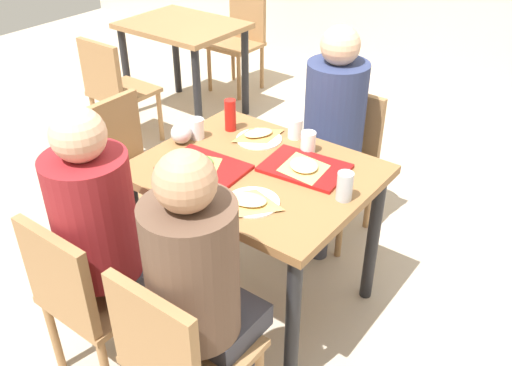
% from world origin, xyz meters
% --- Properties ---
extents(ground_plane, '(10.00, 10.00, 0.02)m').
position_xyz_m(ground_plane, '(0.00, 0.00, -0.01)').
color(ground_plane, '#B7A893').
extents(main_table, '(1.01, 0.82, 0.77)m').
position_xyz_m(main_table, '(0.00, 0.00, 0.66)').
color(main_table, olive).
rests_on(main_table, ground_plane).
extents(chair_near_left, '(0.40, 0.40, 0.83)m').
position_xyz_m(chair_near_left, '(-0.25, -0.79, 0.48)').
color(chair_near_left, '#9E7247').
rests_on(chair_near_left, ground_plane).
extents(chair_near_right, '(0.40, 0.40, 0.83)m').
position_xyz_m(chair_near_right, '(0.25, -0.79, 0.48)').
color(chair_near_right, '#9E7247').
rests_on(chair_near_right, ground_plane).
extents(chair_far_side, '(0.40, 0.40, 0.83)m').
position_xyz_m(chair_far_side, '(0.00, 0.79, 0.48)').
color(chair_far_side, '#9E7247').
rests_on(chair_far_side, ground_plane).
extents(chair_left_end, '(0.40, 0.40, 0.83)m').
position_xyz_m(chair_left_end, '(-0.89, 0.00, 0.48)').
color(chair_left_end, '#9E7247').
rests_on(chair_left_end, ground_plane).
extents(person_in_red, '(0.32, 0.42, 1.24)m').
position_xyz_m(person_in_red, '(-0.25, -0.65, 0.73)').
color(person_in_red, '#383842').
rests_on(person_in_red, ground_plane).
extents(person_in_brown_jacket, '(0.32, 0.42, 1.24)m').
position_xyz_m(person_in_brown_jacket, '(0.25, -0.65, 0.73)').
color(person_in_brown_jacket, '#383842').
rests_on(person_in_brown_jacket, ground_plane).
extents(person_far_side, '(0.32, 0.42, 1.24)m').
position_xyz_m(person_far_side, '(-0.00, 0.65, 0.73)').
color(person_far_side, '#383842').
rests_on(person_far_side, ground_plane).
extents(tray_red_near, '(0.38, 0.28, 0.02)m').
position_xyz_m(tray_red_near, '(-0.18, -0.14, 0.78)').
color(tray_red_near, '#B21414').
rests_on(tray_red_near, main_table).
extents(tray_red_far, '(0.38, 0.29, 0.02)m').
position_xyz_m(tray_red_far, '(0.18, 0.12, 0.78)').
color(tray_red_far, '#B21414').
rests_on(tray_red_far, main_table).
extents(paper_plate_center, '(0.22, 0.22, 0.01)m').
position_xyz_m(paper_plate_center, '(-0.15, 0.22, 0.77)').
color(paper_plate_center, white).
rests_on(paper_plate_center, main_table).
extents(paper_plate_near_edge, '(0.22, 0.22, 0.01)m').
position_xyz_m(paper_plate_near_edge, '(0.15, -0.22, 0.77)').
color(paper_plate_near_edge, white).
rests_on(paper_plate_near_edge, main_table).
extents(pizza_slice_a, '(0.23, 0.21, 0.02)m').
position_xyz_m(pizza_slice_a, '(-0.20, -0.14, 0.79)').
color(pizza_slice_a, tan).
rests_on(pizza_slice_a, tray_red_near).
extents(pizza_slice_b, '(0.27, 0.27, 0.02)m').
position_xyz_m(pizza_slice_b, '(0.18, 0.11, 0.79)').
color(pizza_slice_b, '#DBAD60').
rests_on(pizza_slice_b, tray_red_far).
extents(pizza_slice_c, '(0.21, 0.24, 0.02)m').
position_xyz_m(pizza_slice_c, '(-0.17, 0.24, 0.78)').
color(pizza_slice_c, '#C68C47').
rests_on(pizza_slice_c, paper_plate_center).
extents(pizza_slice_d, '(0.26, 0.21, 0.02)m').
position_xyz_m(pizza_slice_d, '(0.14, -0.24, 0.78)').
color(pizza_slice_d, tan).
rests_on(pizza_slice_d, paper_plate_near_edge).
extents(plastic_cup_a, '(0.07, 0.07, 0.10)m').
position_xyz_m(plastic_cup_a, '(-0.03, 0.35, 0.82)').
color(plastic_cup_a, white).
rests_on(plastic_cup_a, main_table).
extents(plastic_cup_b, '(0.07, 0.07, 0.10)m').
position_xyz_m(plastic_cup_b, '(0.03, -0.35, 0.82)').
color(plastic_cup_b, white).
rests_on(plastic_cup_b, main_table).
extents(plastic_cup_c, '(0.07, 0.07, 0.10)m').
position_xyz_m(plastic_cup_c, '(-0.40, 0.06, 0.82)').
color(plastic_cup_c, white).
rests_on(plastic_cup_c, main_table).
extents(plastic_cup_d, '(0.07, 0.07, 0.10)m').
position_xyz_m(plastic_cup_d, '(0.10, 0.27, 0.82)').
color(plastic_cup_d, white).
rests_on(plastic_cup_d, main_table).
extents(soda_can, '(0.07, 0.07, 0.12)m').
position_xyz_m(soda_can, '(0.43, 0.02, 0.83)').
color(soda_can, '#B7BCC6').
rests_on(soda_can, main_table).
extents(condiment_bottle, '(0.06, 0.06, 0.16)m').
position_xyz_m(condiment_bottle, '(-0.33, 0.22, 0.85)').
color(condiment_bottle, red).
rests_on(condiment_bottle, main_table).
extents(foil_bundle, '(0.10, 0.10, 0.10)m').
position_xyz_m(foil_bundle, '(-0.43, -0.02, 0.82)').
color(foil_bundle, silver).
rests_on(foil_bundle, main_table).
extents(background_table, '(0.90, 0.70, 0.77)m').
position_xyz_m(background_table, '(-1.79, 1.42, 0.64)').
color(background_table, '#9E7247').
rests_on(background_table, ground_plane).
extents(background_chair_near, '(0.40, 0.40, 0.83)m').
position_xyz_m(background_chair_near, '(-1.79, 0.68, 0.48)').
color(background_chair_near, '#9E7247').
rests_on(background_chair_near, ground_plane).
extents(background_chair_far, '(0.40, 0.40, 0.83)m').
position_xyz_m(background_chair_far, '(-1.79, 2.15, 0.48)').
color(background_chair_far, '#9E7247').
rests_on(background_chair_far, ground_plane).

